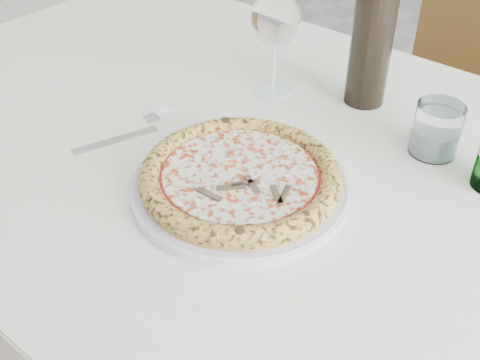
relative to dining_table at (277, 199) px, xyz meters
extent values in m
cube|color=brown|center=(0.00, 0.00, 0.05)|extent=(1.55, 0.93, 0.04)
cube|color=white|center=(0.00, 0.00, 0.08)|extent=(1.61, 0.99, 0.01)
cube|color=white|center=(0.00, 0.46, -0.04)|extent=(1.57, 0.01, 0.22)
cylinder|color=brown|center=(-0.70, 0.37, -0.32)|extent=(0.06, 0.06, 0.71)
cube|color=brown|center=(-0.02, 0.73, -0.23)|extent=(0.54, 0.54, 0.04)
cylinder|color=brown|center=(0.09, 0.50, -0.46)|extent=(0.04, 0.04, 0.43)
cylinder|color=brown|center=(-0.14, 0.96, -0.46)|extent=(0.04, 0.04, 0.43)
cylinder|color=brown|center=(-0.25, 0.62, -0.46)|extent=(0.04, 0.04, 0.43)
cylinder|color=silver|center=(0.00, -0.10, 0.09)|extent=(0.31, 0.31, 0.01)
torus|color=silver|center=(0.00, -0.10, 0.09)|extent=(0.31, 0.31, 0.01)
cylinder|color=tan|center=(0.00, -0.10, 0.10)|extent=(0.28, 0.28, 0.01)
torus|color=#B68F3E|center=(0.00, -0.10, 0.11)|extent=(0.29, 0.29, 0.03)
cylinder|color=#A9271C|center=(0.00, -0.10, 0.11)|extent=(0.24, 0.24, 0.00)
cylinder|color=white|center=(0.00, -0.10, 0.11)|extent=(0.22, 0.22, 0.00)
cube|color=#413625|center=(0.03, -0.10, 0.12)|extent=(0.04, 0.01, 0.00)
cube|color=#413625|center=(0.02, -0.06, 0.12)|extent=(0.03, 0.04, 0.00)
cube|color=#413625|center=(-0.03, -0.05, 0.12)|extent=(0.03, 0.04, 0.00)
cube|color=#413625|center=(-0.03, -0.10, 0.12)|extent=(0.04, 0.01, 0.00)
cube|color=#413625|center=(-0.03, -0.14, 0.12)|extent=(0.03, 0.04, 0.00)
cube|color=#413625|center=(0.03, -0.16, 0.12)|extent=(0.03, 0.04, 0.00)
cube|color=gray|center=(-0.24, -0.12, 0.08)|extent=(0.07, 0.14, 0.00)
cube|color=gray|center=(-0.24, -0.03, 0.08)|extent=(0.03, 0.03, 0.00)
cylinder|color=gray|center=(-0.25, -0.01, 0.08)|extent=(0.00, 0.03, 0.00)
cylinder|color=gray|center=(-0.24, -0.01, 0.08)|extent=(0.00, 0.03, 0.00)
cylinder|color=gray|center=(-0.23, -0.01, 0.08)|extent=(0.00, 0.03, 0.00)
cylinder|color=gray|center=(-0.23, -0.01, 0.08)|extent=(0.00, 0.03, 0.00)
cylinder|color=white|center=(-0.13, 0.17, 0.08)|extent=(0.07, 0.07, 0.00)
cylinder|color=white|center=(-0.13, 0.17, 0.13)|extent=(0.01, 0.01, 0.10)
ellipsoid|color=white|center=(-0.13, 0.17, 0.22)|extent=(0.09, 0.09, 0.10)
cylinder|color=white|center=(0.18, 0.16, 0.12)|extent=(0.07, 0.07, 0.08)
cylinder|color=#A7BFD4|center=(0.18, 0.16, 0.10)|extent=(0.07, 0.07, 0.04)
cylinder|color=black|center=(0.02, 0.24, 0.18)|extent=(0.07, 0.07, 0.20)
camera|label=1|loc=(0.41, -0.64, 0.62)|focal=45.00mm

